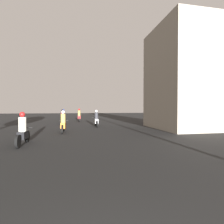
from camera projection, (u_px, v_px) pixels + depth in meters
The scene contains 7 objects.
motorcycle_black at pixel (23, 132), 7.90m from camera, with size 0.60×1.96×1.51m.
motorcycle_orange at pixel (63, 124), 12.02m from camera, with size 0.60×2.08×1.52m.
motorcycle_silver at pixel (96, 120), 15.91m from camera, with size 0.60×1.94×1.52m.
motorcycle_blue at pixel (62, 118), 18.80m from camera, with size 0.60×1.98×1.55m.
motorcycle_red at pixel (79, 116), 21.95m from camera, with size 0.60×2.09×1.63m.
motorcycle_yellow at pixel (63, 116), 24.21m from camera, with size 0.60×2.06×1.54m.
building_right_near at pixel (181, 78), 14.33m from camera, with size 4.23×5.84×8.28m.
Camera 1 is at (0.09, -0.13, 1.67)m, focal length 28.00 mm.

